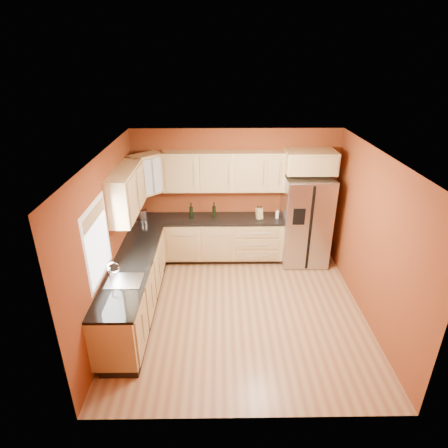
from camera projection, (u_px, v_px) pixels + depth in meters
The scene contains 23 objects.
floor at pixel (240, 310), 6.19m from camera, with size 4.00×4.00×0.00m, color brown.
ceiling at pixel (243, 156), 5.09m from camera, with size 4.00×4.00×0.00m, color white.
wall_back at pixel (236, 194), 7.46m from camera, with size 4.00×0.04×2.60m, color maroon.
wall_front at pixel (252, 330), 3.83m from camera, with size 4.00×0.04×2.60m, color maroon.
wall_left at pixel (109, 241), 5.62m from camera, with size 0.04×4.00×2.60m, color maroon.
wall_right at pixel (373, 240), 5.67m from camera, with size 0.04×4.00×2.60m, color maroon.
base_cabinets_back at pixel (209, 240), 7.54m from camera, with size 2.90×0.60×0.88m, color tan.
base_cabinets_left at pixel (134, 289), 5.98m from camera, with size 0.60×2.80×0.88m, color tan.
countertop_back at pixel (208, 219), 7.34m from camera, with size 2.90×0.62×0.04m, color black.
countertop_left at pixel (132, 264), 5.79m from camera, with size 0.62×2.80×0.04m, color black.
upper_cabinets_back at pixel (223, 171), 7.08m from camera, with size 2.30×0.33×0.75m, color tan.
upper_cabinets_left at pixel (126, 192), 6.06m from camera, with size 0.33×1.35×0.75m, color tan.
corner_upper_cabinet at pixel (147, 174), 6.92m from camera, with size 0.62×0.33×0.75m, color tan.
over_fridge_cabinet at pixel (310, 161), 6.88m from camera, with size 0.92×0.60×0.40m, color tan.
refrigerator at pixel (305, 220), 7.30m from camera, with size 0.90×0.75×1.78m, color #B1B1B6.
window at pixel (98, 242), 5.06m from camera, with size 0.03×0.90×1.00m, color white.
sink_faucet at pixel (123, 272), 5.27m from camera, with size 0.50×0.42×0.30m, color silver, non-canonical shape.
canister_left at pixel (141, 215), 7.21m from camera, with size 0.12×0.12×0.20m, color #B1B1B6.
canister_right at pixel (144, 215), 7.22m from camera, with size 0.12×0.12×0.20m, color #B1B1B6.
wine_bottle_a at pixel (214, 210), 7.28m from camera, with size 0.07×0.07×0.32m, color black, non-canonical shape.
wine_bottle_b at pixel (191, 211), 7.25m from camera, with size 0.07×0.07×0.33m, color black, non-canonical shape.
knife_block at pixel (259, 213), 7.26m from camera, with size 0.11×0.10×0.22m, color tan.
soap_dispenser at pixel (277, 214), 7.29m from camera, with size 0.06×0.06×0.18m, color white.
Camera 1 is at (-0.33, -5.01, 3.90)m, focal length 30.00 mm.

